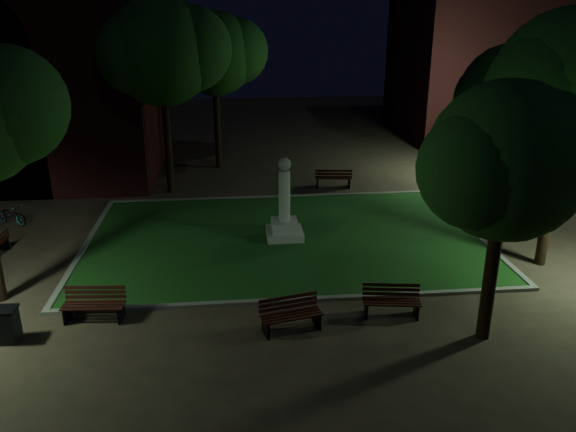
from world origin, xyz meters
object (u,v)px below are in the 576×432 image
object	(u,v)px
bench_west_near	(94,305)
bench_right_side	(491,221)
bench_near_right	(391,302)
bicycle	(11,215)
bench_near_left	(291,315)
trash_bin	(7,325)
bench_far_side	(333,179)
monument	(284,216)

from	to	relation	value
bench_west_near	bench_right_side	world-z (taller)	bench_west_near
bench_near_right	bicycle	distance (m)	16.44
bench_near_left	trash_bin	world-z (taller)	trash_bin
bicycle	bench_far_side	bearing A→B (deg)	-47.51
bench_far_side	bench_near_right	bearing A→B (deg)	94.27
bench_far_side	monument	bearing A→B (deg)	71.22
bench_near_left	bench_near_right	size ratio (longest dim) A/B	1.04
bench_near_right	trash_bin	size ratio (longest dim) A/B	1.75
trash_bin	bench_right_side	bearing A→B (deg)	21.31
bench_right_side	bicycle	world-z (taller)	bench_right_side
bench_west_near	bench_right_side	bearing A→B (deg)	25.56
monument	bench_near_right	xyz separation A→B (m)	(2.56, -6.14, -0.52)
bench_west_near	bench_far_side	size ratio (longest dim) A/B	0.95
bench_far_side	bicycle	world-z (taller)	bench_far_side
bench_right_side	bicycle	xyz separation A→B (m)	(-19.64, 2.80, -0.04)
bench_near_left	bench_right_side	xyz separation A→B (m)	(8.85, 6.61, 0.01)
bench_west_near	bench_right_side	xyz separation A→B (m)	(14.44, 5.49, -0.00)
bench_right_side	bicycle	size ratio (longest dim) A/B	1.17
bench_near_left	trash_bin	xyz separation A→B (m)	(-7.66, 0.17, 0.06)
bench_near_right	monument	bearing A→B (deg)	121.07
bench_near_right	bicycle	xyz separation A→B (m)	(-13.81, 8.92, -0.02)
bench_near_left	bench_west_near	bearing A→B (deg)	155.64
bench_near_left	bicycle	bearing A→B (deg)	125.81
bench_near_left	bench_near_right	world-z (taller)	bench_near_left
bench_right_side	bench_west_near	bearing A→B (deg)	127.72
bench_near_left	monument	bearing A→B (deg)	72.92
bench_west_near	bench_far_side	xyz separation A→B (m)	(9.16, 12.02, 0.02)
trash_bin	bicycle	world-z (taller)	trash_bin
bench_near_left	bench_right_side	size ratio (longest dim) A/B	0.98
bench_near_left	bench_far_side	distance (m)	13.61
bench_right_side	trash_bin	distance (m)	17.72
monument	bicycle	xyz separation A→B (m)	(-11.25, 2.77, -0.54)
monument	bench_near_right	world-z (taller)	monument
monument	trash_bin	size ratio (longest dim) A/B	3.23
bench_right_side	trash_bin	bearing A→B (deg)	128.21
bench_near_left	bench_right_side	distance (m)	11.05
bench_near_right	bench_west_near	distance (m)	8.64
bench_far_side	bicycle	xyz separation A→B (m)	(-14.35, -3.72, -0.06)
monument	bench_near_right	distance (m)	6.68
bench_far_side	bench_right_side	bearing A→B (deg)	135.72
bench_west_near	trash_bin	size ratio (longest dim) A/B	1.82
bench_right_side	bench_far_side	xyz separation A→B (m)	(-5.29, 6.53, 0.02)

